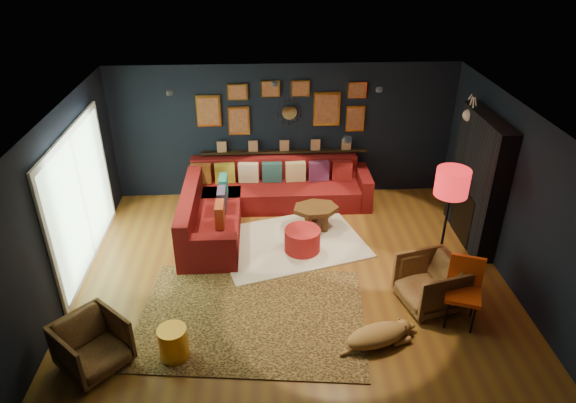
{
  "coord_description": "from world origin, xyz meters",
  "views": [
    {
      "loc": [
        -0.41,
        -6.46,
        4.86
      ],
      "look_at": [
        -0.05,
        0.3,
        1.13
      ],
      "focal_mm": 32.0,
      "sensor_mm": 36.0,
      "label": 1
    }
  ],
  "objects_px": {
    "gold_stool": "(173,343)",
    "dog": "(377,333)",
    "armchair_left": "(92,343)",
    "floor_lamp": "(452,187)",
    "sectional": "(253,201)",
    "armchair_right": "(431,281)",
    "pouf": "(302,240)",
    "coffee_table": "(316,211)",
    "orange_chair": "(464,285)"
  },
  "relations": [
    {
      "from": "gold_stool",
      "to": "dog",
      "type": "relative_size",
      "value": 0.4
    },
    {
      "from": "armchair_left",
      "to": "gold_stool",
      "type": "xyz_separation_m",
      "value": [
        0.95,
        0.09,
        -0.15
      ]
    },
    {
      "from": "armchair_left",
      "to": "floor_lamp",
      "type": "distance_m",
      "value": 5.23
    },
    {
      "from": "sectional",
      "to": "dog",
      "type": "bearing_deg",
      "value": -64.47
    },
    {
      "from": "sectional",
      "to": "armchair_right",
      "type": "xyz_separation_m",
      "value": [
        2.51,
        -2.62,
        0.08
      ]
    },
    {
      "from": "pouf",
      "to": "armchair_left",
      "type": "height_order",
      "value": "armchair_left"
    },
    {
      "from": "coffee_table",
      "to": "orange_chair",
      "type": "height_order",
      "value": "orange_chair"
    },
    {
      "from": "armchair_left",
      "to": "floor_lamp",
      "type": "xyz_separation_m",
      "value": [
        4.82,
        1.7,
        1.12
      ]
    },
    {
      "from": "armchair_left",
      "to": "orange_chair",
      "type": "relative_size",
      "value": 0.78
    },
    {
      "from": "sectional",
      "to": "floor_lamp",
      "type": "distance_m",
      "value": 3.64
    },
    {
      "from": "sectional",
      "to": "floor_lamp",
      "type": "xyz_separation_m",
      "value": [
        2.9,
        -1.86,
        1.17
      ]
    },
    {
      "from": "sectional",
      "to": "armchair_left",
      "type": "relative_size",
      "value": 4.55
    },
    {
      "from": "sectional",
      "to": "orange_chair",
      "type": "bearing_deg",
      "value": -45.88
    },
    {
      "from": "armchair_right",
      "to": "dog",
      "type": "bearing_deg",
      "value": -64.59
    },
    {
      "from": "coffee_table",
      "to": "gold_stool",
      "type": "xyz_separation_m",
      "value": [
        -2.08,
        -2.98,
        -0.13
      ]
    },
    {
      "from": "armchair_right",
      "to": "floor_lamp",
      "type": "bearing_deg",
      "value": 138.46
    },
    {
      "from": "coffee_table",
      "to": "dog",
      "type": "xyz_separation_m",
      "value": [
        0.51,
        -2.89,
        -0.16
      ]
    },
    {
      "from": "gold_stool",
      "to": "floor_lamp",
      "type": "bearing_deg",
      "value": 22.54
    },
    {
      "from": "armchair_right",
      "to": "dog",
      "type": "relative_size",
      "value": 0.7
    },
    {
      "from": "dog",
      "to": "floor_lamp",
      "type": "bearing_deg",
      "value": 31.84
    },
    {
      "from": "coffee_table",
      "to": "armchair_right",
      "type": "height_order",
      "value": "armchair_right"
    },
    {
      "from": "armchair_left",
      "to": "dog",
      "type": "bearing_deg",
      "value": -44.27
    },
    {
      "from": "sectional",
      "to": "armchair_right",
      "type": "distance_m",
      "value": 3.63
    },
    {
      "from": "floor_lamp",
      "to": "coffee_table",
      "type": "bearing_deg",
      "value": 142.62
    },
    {
      "from": "coffee_table",
      "to": "floor_lamp",
      "type": "xyz_separation_m",
      "value": [
        1.79,
        -1.37,
        1.13
      ]
    },
    {
      "from": "armchair_left",
      "to": "armchair_right",
      "type": "height_order",
      "value": "armchair_right"
    },
    {
      "from": "orange_chair",
      "to": "coffee_table",
      "type": "bearing_deg",
      "value": 145.81
    },
    {
      "from": "coffee_table",
      "to": "armchair_right",
      "type": "bearing_deg",
      "value": -56.56
    },
    {
      "from": "coffee_table",
      "to": "armchair_left",
      "type": "bearing_deg",
      "value": -134.61
    },
    {
      "from": "pouf",
      "to": "floor_lamp",
      "type": "bearing_deg",
      "value": -17.69
    },
    {
      "from": "sectional",
      "to": "dog",
      "type": "relative_size",
      "value": 2.95
    },
    {
      "from": "dog",
      "to": "pouf",
      "type": "bearing_deg",
      "value": 92.08
    },
    {
      "from": "coffee_table",
      "to": "orange_chair",
      "type": "distance_m",
      "value": 3.02
    },
    {
      "from": "armchair_left",
      "to": "pouf",
      "type": "bearing_deg",
      "value": -6.34
    },
    {
      "from": "sectional",
      "to": "pouf",
      "type": "relative_size",
      "value": 5.77
    },
    {
      "from": "gold_stool",
      "to": "floor_lamp",
      "type": "relative_size",
      "value": 0.26
    },
    {
      "from": "coffee_table",
      "to": "armchair_left",
      "type": "distance_m",
      "value": 4.31
    },
    {
      "from": "pouf",
      "to": "sectional",
      "type": "bearing_deg",
      "value": 124.29
    },
    {
      "from": "armchair_left",
      "to": "floor_lamp",
      "type": "bearing_deg",
      "value": -27.72
    },
    {
      "from": "armchair_right",
      "to": "coffee_table",
      "type": "bearing_deg",
      "value": -161.34
    },
    {
      "from": "pouf",
      "to": "floor_lamp",
      "type": "height_order",
      "value": "floor_lamp"
    },
    {
      "from": "gold_stool",
      "to": "orange_chair",
      "type": "xyz_separation_m",
      "value": [
        3.82,
        0.53,
        0.34
      ]
    },
    {
      "from": "armchair_right",
      "to": "gold_stool",
      "type": "distance_m",
      "value": 3.59
    },
    {
      "from": "armchair_left",
      "to": "orange_chair",
      "type": "bearing_deg",
      "value": -39.74
    },
    {
      "from": "orange_chair",
      "to": "dog",
      "type": "height_order",
      "value": "orange_chair"
    },
    {
      "from": "pouf",
      "to": "gold_stool",
      "type": "xyz_separation_m",
      "value": [
        -1.79,
        -2.27,
        0.0
      ]
    },
    {
      "from": "coffee_table",
      "to": "dog",
      "type": "bearing_deg",
      "value": -79.96
    },
    {
      "from": "gold_stool",
      "to": "orange_chair",
      "type": "relative_size",
      "value": 0.48
    },
    {
      "from": "dog",
      "to": "sectional",
      "type": "bearing_deg",
      "value": 97.5
    },
    {
      "from": "armchair_right",
      "to": "orange_chair",
      "type": "height_order",
      "value": "orange_chair"
    }
  ]
}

